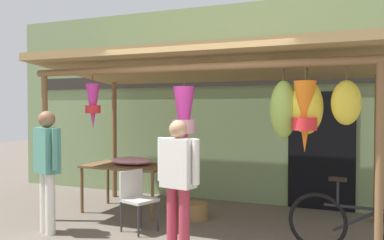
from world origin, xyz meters
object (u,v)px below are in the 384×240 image
folding_chair (136,195)px  wicker_basket_by_table (194,211)px  display_table (128,169)px  flower_heap_on_table (132,161)px  vendor_in_orange (47,161)px  customer_foreground (178,175)px  parked_bicycle (363,225)px

folding_chair → wicker_basket_by_table: 1.10m
wicker_basket_by_table → display_table: bearing=-179.7°
flower_heap_on_table → folding_chair: flower_heap_on_table is taller
vendor_in_orange → customer_foreground: 1.99m
wicker_basket_by_table → customer_foreground: 1.72m
flower_heap_on_table → parked_bicycle: 3.65m
customer_foreground → display_table: bearing=137.5°
flower_heap_on_table → customer_foreground: size_ratio=0.46×
flower_heap_on_table → customer_foreground: customer_foreground is taller
flower_heap_on_table → parked_bicycle: size_ratio=0.41×
wicker_basket_by_table → parked_bicycle: bearing=-15.9°
flower_heap_on_table → parked_bicycle: (3.55, -0.70, -0.50)m
vendor_in_orange → customer_foreground: size_ratio=1.07×
folding_chair → vendor_in_orange: 1.31m
display_table → wicker_basket_by_table: (1.19, 0.01, -0.59)m
parked_bicycle → display_table: bearing=169.3°
vendor_in_orange → folding_chair: bearing=28.5°
display_table → parked_bicycle: size_ratio=0.81×
customer_foreground → wicker_basket_by_table: bearing=105.5°
flower_heap_on_table → vendor_in_orange: vendor_in_orange is taller
parked_bicycle → folding_chair: bearing=-176.1°
parked_bicycle → vendor_in_orange: (-4.01, -0.78, 0.65)m
flower_heap_on_table → folding_chair: (0.61, -0.90, -0.34)m
parked_bicycle → customer_foreground: (-2.02, -0.78, 0.58)m
display_table → vendor_in_orange: 1.54m
wicker_basket_by_table → vendor_in_orange: bearing=-137.1°
display_table → vendor_in_orange: (-0.39, -1.46, 0.29)m
wicker_basket_by_table → customer_foreground: bearing=-74.5°
display_table → folding_chair: (0.67, -0.88, -0.21)m
display_table → folding_chair: folding_chair is taller
folding_chair → customer_foreground: size_ratio=0.53×
folding_chair → parked_bicycle: bearing=3.9°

